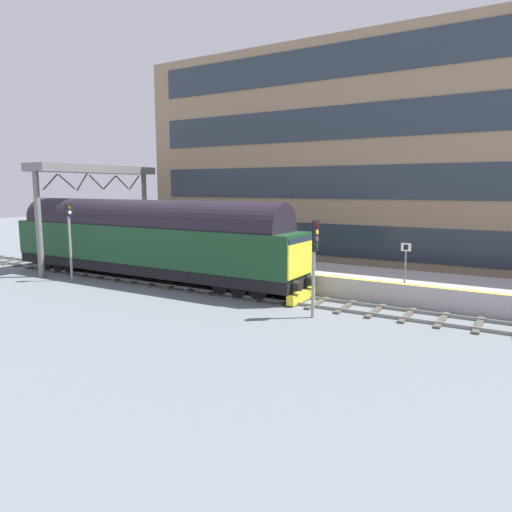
{
  "coord_description": "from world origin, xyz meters",
  "views": [
    {
      "loc": [
        -19.63,
        -10.39,
        5.39
      ],
      "look_at": [
        0.2,
        1.42,
        1.97
      ],
      "focal_mm": 32.7,
      "sensor_mm": 36.0,
      "label": 1
    }
  ],
  "objects_px": {
    "diesel_locomotive": "(145,238)",
    "signal_post_near": "(314,254)",
    "waiting_passenger": "(265,247)",
    "platform_number_sign": "(406,257)",
    "signal_post_mid": "(70,233)"
  },
  "relations": [
    {
      "from": "diesel_locomotive",
      "to": "waiting_passenger",
      "type": "distance_m",
      "value": 6.95
    },
    {
      "from": "signal_post_near",
      "to": "waiting_passenger",
      "type": "xyz_separation_m",
      "value": [
        5.45,
        5.43,
        -0.67
      ]
    },
    {
      "from": "platform_number_sign",
      "to": "diesel_locomotive",
      "type": "bearing_deg",
      "value": 97.71
    },
    {
      "from": "signal_post_near",
      "to": "signal_post_mid",
      "type": "bearing_deg",
      "value": 90.0
    },
    {
      "from": "signal_post_near",
      "to": "waiting_passenger",
      "type": "distance_m",
      "value": 7.72
    },
    {
      "from": "signal_post_mid",
      "to": "platform_number_sign",
      "type": "relative_size",
      "value": 2.4
    },
    {
      "from": "waiting_passenger",
      "to": "diesel_locomotive",
      "type": "bearing_deg",
      "value": 39.55
    },
    {
      "from": "diesel_locomotive",
      "to": "signal_post_near",
      "type": "relative_size",
      "value": 4.97
    },
    {
      "from": "diesel_locomotive",
      "to": "waiting_passenger",
      "type": "xyz_separation_m",
      "value": [
        3.23,
        -6.13,
        -0.5
      ]
    },
    {
      "from": "signal_post_mid",
      "to": "waiting_passenger",
      "type": "xyz_separation_m",
      "value": [
        5.45,
        -9.82,
        -0.78
      ]
    },
    {
      "from": "signal_post_mid",
      "to": "waiting_passenger",
      "type": "relative_size",
      "value": 2.71
    },
    {
      "from": "signal_post_near",
      "to": "platform_number_sign",
      "type": "bearing_deg",
      "value": -33.11
    },
    {
      "from": "diesel_locomotive",
      "to": "signal_post_near",
      "type": "xyz_separation_m",
      "value": [
        -2.22,
        -11.56,
        0.18
      ]
    },
    {
      "from": "signal_post_near",
      "to": "waiting_passenger",
      "type": "bearing_deg",
      "value": 44.9
    },
    {
      "from": "platform_number_sign",
      "to": "waiting_passenger",
      "type": "height_order",
      "value": "platform_number_sign"
    }
  ]
}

